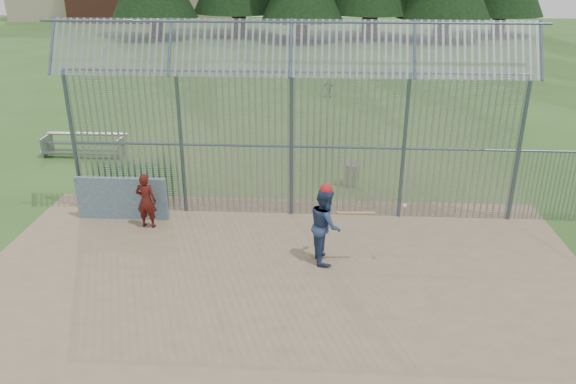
# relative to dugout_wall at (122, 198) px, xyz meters

# --- Properties ---
(ground) EXTENTS (120.00, 120.00, 0.00)m
(ground) POSITION_rel_dugout_wall_xyz_m (4.60, -2.90, -0.62)
(ground) COLOR #2D511E
(ground) RESTS_ON ground
(dirt_infield) EXTENTS (14.00, 10.00, 0.02)m
(dirt_infield) POSITION_rel_dugout_wall_xyz_m (4.60, -3.40, -0.61)
(dirt_infield) COLOR #756047
(dirt_infield) RESTS_ON ground
(dugout_wall) EXTENTS (2.50, 0.12, 1.20)m
(dugout_wall) POSITION_rel_dugout_wall_xyz_m (0.00, 0.00, 0.00)
(dugout_wall) COLOR #38566B
(dugout_wall) RESTS_ON dirt_infield
(batter) EXTENTS (0.82, 0.99, 1.82)m
(batter) POSITION_rel_dugout_wall_xyz_m (5.53, -1.97, 0.31)
(batter) COLOR navy
(batter) RESTS_ON dirt_infield
(onlooker) EXTENTS (0.58, 0.42, 1.51)m
(onlooker) POSITION_rel_dugout_wall_xyz_m (0.82, -0.46, 0.15)
(onlooker) COLOR maroon
(onlooker) RESTS_ON dirt_infield
(bg_kid_seated) EXTENTS (0.62, 0.41, 0.99)m
(bg_kid_seated) POSITION_rel_dugout_wall_xyz_m (5.75, 14.92, -0.13)
(bg_kid_seated) COLOR slate
(bg_kid_seated) RESTS_ON ground
(batting_gear) EXTENTS (1.96, 0.36, 0.68)m
(batting_gear) POSITION_rel_dugout_wall_xyz_m (5.67, -1.99, 1.12)
(batting_gear) COLOR red
(batting_gear) RESTS_ON ground
(trash_can) EXTENTS (0.56, 0.56, 0.82)m
(trash_can) POSITION_rel_dugout_wall_xyz_m (6.38, 2.85, -0.24)
(trash_can) COLOR gray
(trash_can) RESTS_ON ground
(bleacher) EXTENTS (3.00, 0.95, 0.72)m
(bleacher) POSITION_rel_dugout_wall_xyz_m (-3.20, 5.27, -0.21)
(bleacher) COLOR slate
(bleacher) RESTS_ON ground
(backstop_fence) EXTENTS (20.09, 0.81, 5.30)m
(backstop_fence) POSITION_rel_dugout_wall_xyz_m (6.41, 0.53, 1.74)
(backstop_fence) COLOR #47566B
(backstop_fence) RESTS_ON ground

